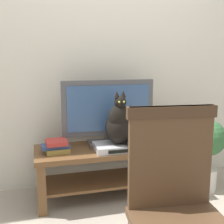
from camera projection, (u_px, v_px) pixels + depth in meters
name	position (u px, v px, depth m)	size (l,w,h in m)	color
back_wall	(105.00, 43.00, 2.84)	(7.00, 0.12, 2.80)	beige
tv_stand	(111.00, 161.00, 2.65)	(1.34, 0.49, 0.47)	brown
tv	(108.00, 111.00, 2.64)	(0.84, 0.20, 0.60)	#4C4C51
media_box	(118.00, 147.00, 2.54)	(0.42, 0.27, 0.06)	#BCBCC1
cat	(119.00, 124.00, 2.49)	(0.23, 0.30, 0.47)	black
wooden_chair	(177.00, 201.00, 1.38)	(0.49, 0.49, 1.03)	#513823
book_stack	(57.00, 146.00, 2.47)	(0.24, 0.20, 0.10)	olive
potted_plant	(207.00, 146.00, 2.73)	(0.33, 0.33, 0.69)	beige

